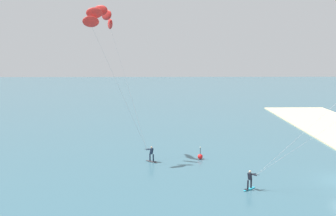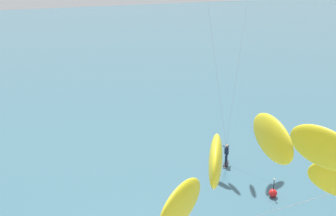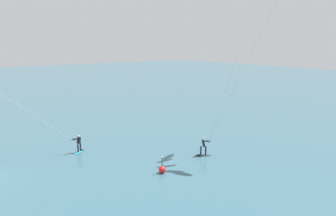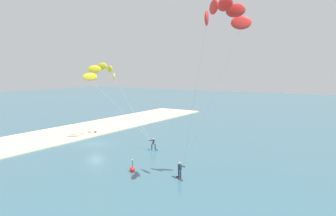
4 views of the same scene
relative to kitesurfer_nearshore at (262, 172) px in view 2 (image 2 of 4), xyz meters
name	(u,v)px [view 2 (image 2 of 4)]	position (x,y,z in m)	size (l,w,h in m)	color
kitesurfer_nearshore	(262,172)	(0.00, 0.00, 0.00)	(6.27, 11.56, 11.72)	#23ADD1
marker_buoy	(273,193)	(9.24, 12.69, -9.74)	(0.56, 0.56, 1.38)	red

